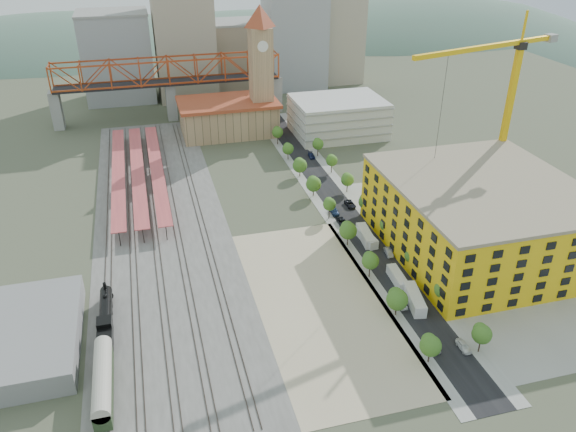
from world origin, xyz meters
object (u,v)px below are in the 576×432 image
object	(u,v)px
site_trailer_d	(366,236)
car_0	(432,346)
site_trailer_a	(414,299)
site_trailer_c	(367,238)
clock_tower	(261,59)
construction_building	(480,216)
locomotive	(106,319)
coach	(103,381)
site_trailer_b	(397,278)
tower_crane	(504,91)

from	to	relation	value
site_trailer_d	car_0	world-z (taller)	site_trailer_d
site_trailer_a	site_trailer_c	distance (m)	27.92
clock_tower	site_trailer_d	size ratio (longest dim) A/B	5.22
construction_building	site_trailer_d	size ratio (longest dim) A/B	5.08
car_0	clock_tower	bearing A→B (deg)	85.08
locomotive	car_0	xyz separation A→B (m)	(63.00, -24.08, -1.39)
car_0	site_trailer_a	bearing A→B (deg)	70.96
coach	car_0	distance (m)	63.21
coach	site_trailer_b	size ratio (longest dim) A/B	2.14
locomotive	construction_building	bearing A→B (deg)	4.82
coach	site_trailer_c	size ratio (longest dim) A/B	2.11
locomotive	clock_tower	bearing A→B (deg)	61.71
coach	locomotive	bearing A→B (deg)	90.00
locomotive	site_trailer_a	world-z (taller)	locomotive
site_trailer_d	car_0	xyz separation A→B (m)	(-3.00, -42.97, -0.63)
coach	site_trailer_d	size ratio (longest dim) A/B	1.90
site_trailer_c	car_0	bearing A→B (deg)	-98.72
construction_building	car_0	bearing A→B (deg)	-132.33
car_0	coach	bearing A→B (deg)	168.82
site_trailer_b	coach	bearing A→B (deg)	-160.77
clock_tower	site_trailer_c	xyz separation A→B (m)	(8.00, -89.74, -27.47)
coach	car_0	xyz separation A→B (m)	(63.00, -4.50, -2.44)
locomotive	car_0	size ratio (longest dim) A/B	5.32
construction_building	site_trailer_b	bearing A→B (deg)	-161.24
clock_tower	site_trailer_d	xyz separation A→B (m)	(8.00, -88.86, -27.33)
tower_crane	site_trailer_d	xyz separation A→B (m)	(-43.28, -12.31, -32.32)
coach	site_trailer_a	world-z (taller)	coach
coach	site_trailer_b	bearing A→B (deg)	15.66
site_trailer_a	site_trailer_b	distance (m)	8.83
site_trailer_a	site_trailer_c	size ratio (longest dim) A/B	1.15
construction_building	tower_crane	bearing A→B (deg)	53.60
coach	site_trailer_a	size ratio (longest dim) A/B	1.84
site_trailer_b	locomotive	bearing A→B (deg)	-177.36
tower_crane	site_trailer_a	bearing A→B (deg)	-136.48
site_trailer_a	locomotive	bearing A→B (deg)	-177.85
coach	site_trailer_c	xyz separation A→B (m)	(66.00, 37.59, -1.94)
site_trailer_b	site_trailer_d	bearing A→B (deg)	93.57
site_trailer_b	tower_crane	bearing A→B (deg)	40.28
construction_building	tower_crane	world-z (taller)	tower_crane
clock_tower	site_trailer_c	world-z (taller)	clock_tower
site_trailer_c	car_0	distance (m)	42.20
construction_building	site_trailer_d	bearing A→B (deg)	156.82
coach	tower_crane	xyz separation A→B (m)	(109.28, 50.78, 30.52)
tower_crane	coach	bearing A→B (deg)	-155.08
site_trailer_b	car_0	distance (m)	23.20
construction_building	site_trailer_c	distance (m)	29.12
clock_tower	tower_crane	xyz separation A→B (m)	(51.28, -76.55, 4.98)
coach	site_trailer_d	xyz separation A→B (m)	(66.00, 38.47, -1.80)
site_trailer_c	site_trailer_d	bearing A→B (deg)	85.36
site_trailer_b	site_trailer_d	distance (m)	19.97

